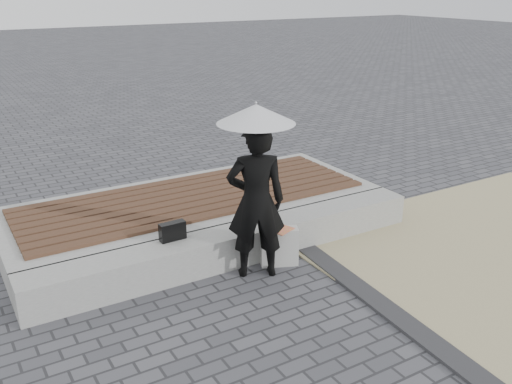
% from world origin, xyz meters
% --- Properties ---
extents(ground, '(80.00, 80.00, 0.00)m').
position_xyz_m(ground, '(0.00, 0.00, 0.00)').
color(ground, '#4E4E53').
rests_on(ground, ground).
extents(edging_band, '(0.61, 5.20, 0.04)m').
position_xyz_m(edging_band, '(0.75, -0.50, 0.02)').
color(edging_band, '#2F2F31').
rests_on(edging_band, ground).
extents(seating_ledge, '(5.00, 0.45, 0.40)m').
position_xyz_m(seating_ledge, '(0.00, 1.60, 0.20)').
color(seating_ledge, '#B0B0AA').
rests_on(seating_ledge, ground).
extents(timber_platform, '(5.00, 2.00, 0.40)m').
position_xyz_m(timber_platform, '(0.00, 2.80, 0.20)').
color(timber_platform, '#ADADA8').
rests_on(timber_platform, ground).
extents(timber_decking, '(4.60, 1.60, 0.04)m').
position_xyz_m(timber_decking, '(0.00, 2.80, 0.42)').
color(timber_decking, '#563223').
rests_on(timber_decking, timber_platform).
extents(woman, '(0.76, 0.65, 1.78)m').
position_xyz_m(woman, '(0.03, 1.18, 0.89)').
color(woman, black).
rests_on(woman, ground).
extents(parasol, '(0.83, 0.83, 1.06)m').
position_xyz_m(parasol, '(0.03, 1.18, 1.86)').
color(parasol, '#B6B7BB').
rests_on(parasol, ground).
extents(handbag, '(0.30, 0.12, 0.21)m').
position_xyz_m(handbag, '(-0.76, 1.72, 0.51)').
color(handbag, black).
rests_on(handbag, seating_ledge).
extents(canvas_tote, '(0.47, 0.34, 0.46)m').
position_xyz_m(canvas_tote, '(0.38, 1.24, 0.23)').
color(canvas_tote, silver).
rests_on(canvas_tote, ground).
extents(magazine, '(0.31, 0.27, 0.01)m').
position_xyz_m(magazine, '(0.38, 1.19, 0.46)').
color(magazine, '#D93451').
rests_on(magazine, canvas_tote).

